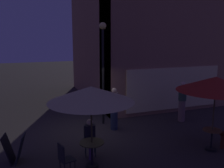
{
  "coord_description": "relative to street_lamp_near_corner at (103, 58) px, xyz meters",
  "views": [
    {
      "loc": [
        -2.42,
        -9.48,
        3.81
      ],
      "look_at": [
        1.03,
        -0.17,
        1.92
      ],
      "focal_mm": 40.1,
      "sensor_mm": 36.0,
      "label": 1
    }
  ],
  "objects": [
    {
      "name": "patio_umbrella_0",
      "position": [
        -1.5,
        -3.46,
        -0.72
      ],
      "size": [
        2.47,
        2.47,
        2.44
      ],
      "color": "black",
      "rests_on": "ground"
    },
    {
      "name": "cafe_chair_0",
      "position": [
        -2.35,
        -3.68,
        -2.37
      ],
      "size": [
        0.47,
        0.47,
        0.94
      ],
      "rotation": [
        0.0,
        0.0,
        0.26
      ],
      "color": "black",
      "rests_on": "ground"
    },
    {
      "name": "cafe_building",
      "position": [
        2.73,
        2.99,
        1.66
      ],
      "size": [
        7.52,
        8.51,
        9.18
      ],
      "color": "#A16F55",
      "rests_on": "ground"
    },
    {
      "name": "cafe_table_0",
      "position": [
        -1.5,
        -3.46,
        -2.36
      ],
      "size": [
        0.73,
        0.73,
        0.78
      ],
      "color": "black",
      "rests_on": "ground"
    },
    {
      "name": "street_lamp_near_corner",
      "position": [
        0.0,
        0.0,
        0.0
      ],
      "size": [
        0.3,
        0.3,
        4.4
      ],
      "color": "black",
      "rests_on": "ground"
    },
    {
      "name": "patron_standing_2",
      "position": [
        0.2,
        -0.83,
        -2.04
      ],
      "size": [
        0.35,
        0.35,
        1.77
      ],
      "rotation": [
        0.0,
        0.0,
        0.71
      ],
      "color": "#283143",
      "rests_on": "ground"
    },
    {
      "name": "patron_standing_3",
      "position": [
        3.46,
        -0.92,
        -2.01
      ],
      "size": [
        0.35,
        0.35,
        1.82
      ],
      "rotation": [
        0.0,
        0.0,
        5.12
      ],
      "color": "#84615E",
      "rests_on": "ground"
    },
    {
      "name": "patio_umbrella_1",
      "position": [
        2.61,
        -3.79,
        -0.63
      ],
      "size": [
        2.54,
        2.54,
        2.53
      ],
      "color": "black",
      "rests_on": "ground"
    },
    {
      "name": "menu_sandwich_board",
      "position": [
        -3.65,
        -2.39,
        -2.48
      ],
      "size": [
        0.74,
        0.67,
        0.87
      ],
      "rotation": [
        0.0,
        0.0,
        -0.22
      ],
      "color": "black",
      "rests_on": "ground"
    },
    {
      "name": "ground_plane",
      "position": [
        -0.91,
        -0.62,
        -2.93
      ],
      "size": [
        60.0,
        60.0,
        0.0
      ],
      "primitive_type": "plane",
      "color": "#322B28"
    },
    {
      "name": "cafe_table_1",
      "position": [
        2.61,
        -3.79,
        -2.44
      ],
      "size": [
        0.62,
        0.62,
        0.73
      ],
      "color": "black",
      "rests_on": "ground"
    },
    {
      "name": "patron_seated_0",
      "position": [
        -1.36,
        -2.78,
        -2.23
      ],
      "size": [
        0.41,
        0.54,
        1.22
      ],
      "rotation": [
        0.0,
        0.0,
        -1.77
      ],
      "color": "#563562",
      "rests_on": "ground"
    },
    {
      "name": "cafe_chair_1",
      "position": [
        -1.34,
        -2.64,
        -2.37
      ],
      "size": [
        0.45,
        0.45,
        0.95
      ],
      "rotation": [
        0.0,
        0.0,
        -1.77
      ],
      "color": "black",
      "rests_on": "ground"
    }
  ]
}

